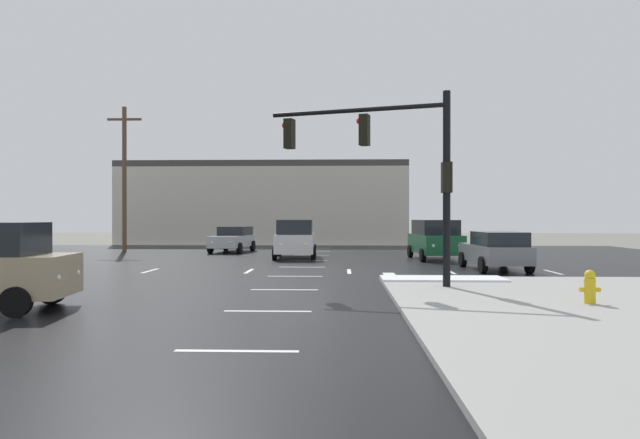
% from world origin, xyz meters
% --- Properties ---
extents(ground_plane, '(120.00, 120.00, 0.00)m').
position_xyz_m(ground_plane, '(0.00, 0.00, 0.00)').
color(ground_plane, slate).
extents(road_asphalt, '(44.00, 44.00, 0.02)m').
position_xyz_m(road_asphalt, '(0.00, 0.00, 0.01)').
color(road_asphalt, black).
rests_on(road_asphalt, ground_plane).
extents(snow_strip_curbside, '(4.00, 1.60, 0.06)m').
position_xyz_m(snow_strip_curbside, '(5.00, -4.00, 0.17)').
color(snow_strip_curbside, white).
rests_on(snow_strip_curbside, sidewalk_corner).
extents(lane_markings, '(36.15, 36.15, 0.01)m').
position_xyz_m(lane_markings, '(1.20, -1.38, 0.02)').
color(lane_markings, silver).
rests_on(lane_markings, road_asphalt).
extents(traffic_signal_mast, '(5.44, 1.89, 5.74)m').
position_xyz_m(traffic_signal_mast, '(3.27, -5.54, 4.01)').
color(traffic_signal_mast, black).
rests_on(traffic_signal_mast, sidewalk_corner).
extents(fire_hydrant, '(0.48, 0.26, 0.79)m').
position_xyz_m(fire_hydrant, '(7.52, -9.34, 0.54)').
color(fire_hydrant, gold).
rests_on(fire_hydrant, sidewalk_corner).
extents(strip_building_background, '(23.49, 8.00, 6.73)m').
position_xyz_m(strip_building_background, '(-4.74, 26.60, 3.37)').
color(strip_building_background, beige).
rests_on(strip_building_background, ground_plane).
extents(sedan_grey, '(2.18, 4.60, 1.58)m').
position_xyz_m(sedan_grey, '(7.95, 0.75, 0.85)').
color(sedan_grey, slate).
rests_on(sedan_grey, road_asphalt).
extents(suv_white, '(2.29, 4.89, 2.03)m').
position_xyz_m(suv_white, '(-0.74, 7.81, 1.09)').
color(suv_white, white).
rests_on(suv_white, road_asphalt).
extents(sedan_silver, '(2.41, 4.67, 1.58)m').
position_xyz_m(sedan_silver, '(-5.08, 13.25, 0.85)').
color(sedan_silver, '#B7BABF').
rests_on(sedan_silver, road_asphalt).
extents(suv_green, '(2.43, 4.94, 2.03)m').
position_xyz_m(suv_green, '(6.51, 6.98, 1.09)').
color(suv_green, '#195933').
rests_on(suv_green, road_asphalt).
extents(utility_pole_distant, '(2.20, 0.28, 9.29)m').
position_xyz_m(utility_pole_distant, '(-12.24, 13.89, 4.86)').
color(utility_pole_distant, brown).
rests_on(utility_pole_distant, ground_plane).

